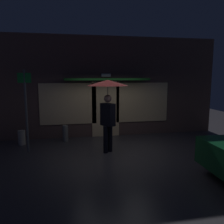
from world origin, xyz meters
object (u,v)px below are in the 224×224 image
at_px(person_with_umbrella, 108,95).
at_px(sidewalk_bollard, 65,133).
at_px(street_sign_post, 26,107).
at_px(sidewalk_bollard_2, 22,138).

bearing_deg(person_with_umbrella, sidewalk_bollard, 7.20).
distance_m(person_with_umbrella, sidewalk_bollard, 2.54).
bearing_deg(sidewalk_bollard, street_sign_post, -138.58).
xyz_separation_m(street_sign_post, sidewalk_bollard, (1.17, 1.03, -1.17)).
relative_size(person_with_umbrella, sidewalk_bollard, 3.77).
distance_m(street_sign_post, sidewalk_bollard_2, 1.55).
distance_m(street_sign_post, sidewalk_bollard, 1.95).
bearing_deg(sidewalk_bollard_2, street_sign_post, -68.71).
bearing_deg(street_sign_post, sidewalk_bollard_2, 111.29).
xyz_separation_m(person_with_umbrella, sidewalk_bollard, (-1.34, 1.51, -1.54)).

